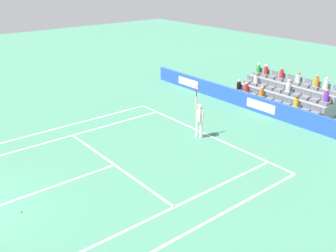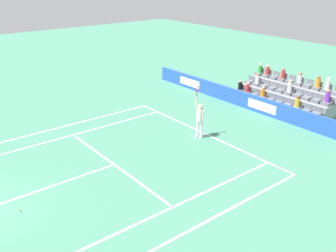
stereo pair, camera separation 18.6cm
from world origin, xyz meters
TOP-DOWN VIEW (x-y plane):
  - line_baseline at (0.00, -11.89)m, footprint 10.97×0.10m
  - line_service at (0.00, -6.40)m, footprint 8.23×0.10m
  - line_centre_service at (0.00, -3.20)m, footprint 0.10×6.40m
  - line_singles_sideline_left at (4.12, -5.95)m, footprint 0.10×11.89m
  - line_singles_sideline_right at (-4.12, -5.95)m, footprint 0.10×11.89m
  - line_doubles_sideline_left at (5.49, -5.95)m, footprint 0.10×11.89m
  - line_doubles_sideline_right at (-5.49, -5.95)m, footprint 0.10×11.89m
  - line_centre_mark at (0.00, -11.79)m, footprint 0.10×0.20m
  - sponsor_barrier at (0.00, -16.62)m, footprint 19.28×0.22m
  - tennis_player at (-0.14, -11.38)m, footprint 0.54×0.42m
  - stadium_stand at (0.01, -18.93)m, footprint 6.20×2.85m
  - loose_tennis_ball at (-0.90, -1.96)m, footprint 0.07×0.07m

SIDE VIEW (x-z plane):
  - line_baseline at x=0.00m, z-range 0.00..0.01m
  - line_service at x=0.00m, z-range 0.00..0.01m
  - line_centre_service at x=0.00m, z-range 0.00..0.01m
  - line_singles_sideline_left at x=4.12m, z-range 0.00..0.01m
  - line_singles_sideline_right at x=-4.12m, z-range 0.00..0.01m
  - line_doubles_sideline_left at x=5.49m, z-range 0.00..0.01m
  - line_doubles_sideline_right at x=-5.49m, z-range 0.00..0.01m
  - line_centre_mark at x=0.00m, z-range 0.00..0.01m
  - loose_tennis_ball at x=-0.90m, z-range 0.00..0.07m
  - sponsor_barrier at x=0.00m, z-range 0.00..0.96m
  - stadium_stand at x=0.01m, z-range -0.52..1.65m
  - tennis_player at x=-0.14m, z-range -0.43..2.42m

